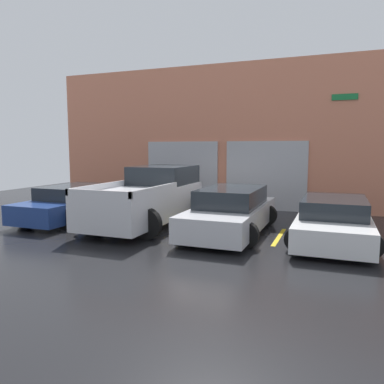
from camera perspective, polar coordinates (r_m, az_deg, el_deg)
ground_plane at (r=13.03m, az=1.67°, el=-4.30°), size 28.00×28.00×0.00m
shophouse_building at (r=15.94m, az=5.68°, el=8.25°), size 16.11×0.68×5.92m
pickup_truck at (r=12.28m, az=-6.57°, el=-0.83°), size 2.64×5.14×1.86m
sedan_white at (r=10.71m, az=20.75°, el=-4.14°), size 2.21×4.37×1.17m
sedan_side at (r=11.08m, az=5.97°, el=-3.01°), size 2.26×4.74×1.33m
van_right at (r=13.67m, az=-17.58°, el=-1.66°), size 2.22×4.39×1.19m
parking_stripe_far_left at (r=14.66m, az=-21.89°, el=-3.54°), size 0.12×2.20×0.01m
parking_stripe_left at (r=12.92m, az=-12.64°, el=-4.54°), size 0.12×2.20×0.01m
parking_stripe_centre at (r=11.61m, az=-0.89°, el=-5.65°), size 0.12×2.20×0.01m
parking_stripe_right at (r=10.89m, az=13.13°, el=-6.66°), size 0.12×2.20×0.01m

